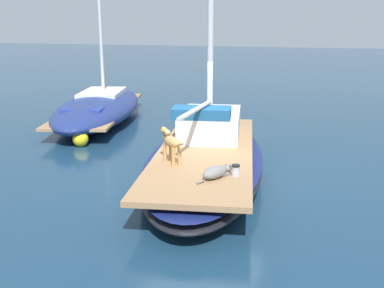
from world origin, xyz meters
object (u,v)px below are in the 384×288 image
Objects in this scene: dog_tan at (171,143)px; dog_grey at (216,172)px; sailboat_main at (206,162)px; moored_boat_port_side at (99,107)px; mooring_buoy at (80,139)px; deck_winch at (236,171)px.

dog_tan reaches higher than dog_grey.
sailboat_main is at bearing 74.80° from dog_tan.
dog_tan is at bearing 151.82° from dog_grey.
dog_grey is at bearing -68.34° from sailboat_main.
dog_grey is 0.11× the size of moored_boat_port_side.
dog_tan is at bearing -50.26° from moored_boat_port_side.
mooring_buoy is at bearing 143.94° from dog_tan.
deck_winch is 0.03× the size of moored_boat_port_side.
moored_boat_port_side reaches higher than deck_winch.
mooring_buoy is at bearing 160.57° from sailboat_main.
moored_boat_port_side is 3.40m from mooring_buoy.
moored_boat_port_side is at bearing 138.67° from sailboat_main.
dog_grey reaches higher than sailboat_main.
deck_winch is (1.40, -0.37, -0.32)m from dog_tan.
sailboat_main reaches higher than mooring_buoy.
moored_boat_port_side is at bearing 110.15° from mooring_buoy.
dog_tan is 7.70m from moored_boat_port_side.
sailboat_main is 10.07× the size of dog_tan.
mooring_buoy is (-4.83, 3.31, -0.55)m from dog_grey.
moored_boat_port_side reaches higher than mooring_buoy.
mooring_buoy is (-4.09, 1.44, -0.12)m from sailboat_main.
deck_winch is at bearing -57.62° from sailboat_main.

